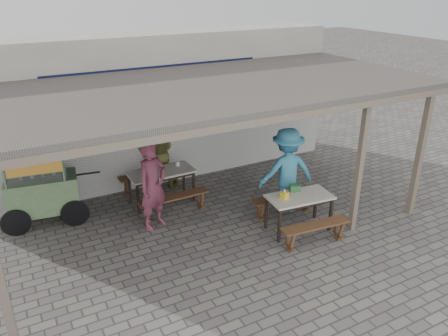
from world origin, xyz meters
name	(u,v)px	position (x,y,z in m)	size (l,w,h in m)	color
ground	(228,237)	(0.00, 0.00, 0.00)	(60.00, 60.00, 0.00)	slate
back_wall	(159,108)	(0.00, 3.58, 1.72)	(9.00, 1.28, 3.50)	beige
warung_roof	(206,90)	(0.02, 0.90, 2.71)	(9.00, 4.21, 2.81)	#5C544E
table_left	(161,175)	(-0.60, 1.98, 0.67)	(1.43, 0.70, 0.75)	silver
bench_left_street	(174,201)	(-0.59, 1.29, 0.34)	(1.53, 0.30, 0.45)	brown
bench_left_wall	(151,177)	(-0.61, 2.67, 0.34)	(1.53, 0.30, 0.45)	brown
table_right	(299,200)	(1.36, -0.41, 0.67)	(1.33, 0.78, 0.75)	silver
bench_right_street	(315,230)	(1.30, -1.02, 0.33)	(1.39, 0.42, 0.45)	brown
bench_right_wall	(283,201)	(1.43, 0.19, 0.33)	(1.39, 0.42, 0.45)	brown
vendor_cart	(41,185)	(-3.04, 2.27, 0.85)	(2.02, 0.96, 1.57)	#6E9261
patron_street_side	(153,186)	(-1.10, 1.06, 0.91)	(0.66, 0.43, 1.82)	brown
patron_wall_side	(157,152)	(-0.40, 2.75, 0.89)	(0.87, 0.68, 1.78)	brown
patron_right_table	(287,171)	(1.61, 0.38, 0.93)	(1.20, 0.69, 1.86)	teal
tissue_box	(284,195)	(1.04, -0.34, 0.81)	(0.13, 0.13, 0.13)	yellow
donation_box	(295,188)	(1.40, -0.19, 0.82)	(0.21, 0.14, 0.14)	#2D6535
condiment_jar	(178,164)	(-0.16, 2.10, 0.80)	(0.09, 0.09, 0.10)	white
condiment_bowl	(146,173)	(-0.94, 1.98, 0.78)	(0.21, 0.21, 0.05)	silver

